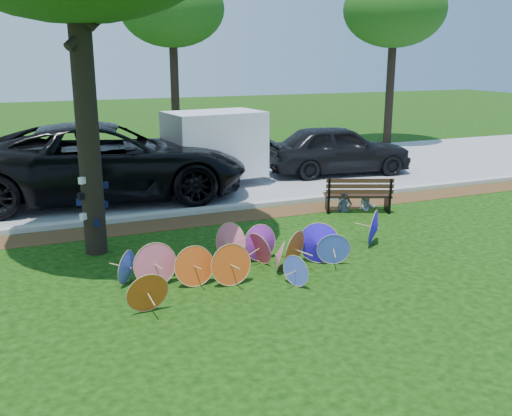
# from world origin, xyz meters

# --- Properties ---
(ground) EXTENTS (90.00, 90.00, 0.00)m
(ground) POSITION_xyz_m (0.00, 0.00, 0.00)
(ground) COLOR black
(ground) RESTS_ON ground
(mulch_strip) EXTENTS (90.00, 1.00, 0.01)m
(mulch_strip) POSITION_xyz_m (0.00, 4.50, 0.01)
(mulch_strip) COLOR #472D16
(mulch_strip) RESTS_ON ground
(curb) EXTENTS (90.00, 0.30, 0.12)m
(curb) POSITION_xyz_m (0.00, 5.20, 0.06)
(curb) COLOR #B7B5AD
(curb) RESTS_ON ground
(street) EXTENTS (90.00, 8.00, 0.01)m
(street) POSITION_xyz_m (0.00, 9.35, 0.01)
(street) COLOR gray
(street) RESTS_ON ground
(parasol_pile) EXTENTS (5.89, 2.25, 0.82)m
(parasol_pile) POSITION_xyz_m (0.02, 0.88, 0.37)
(parasol_pile) COLOR #E16078
(parasol_pile) RESTS_ON ground
(black_van) EXTENTS (8.08, 4.52, 2.14)m
(black_van) POSITION_xyz_m (-1.65, 7.60, 1.07)
(black_van) COLOR black
(black_van) RESTS_ON ground
(dark_pickup) EXTENTS (5.12, 2.61, 1.67)m
(dark_pickup) POSITION_xyz_m (6.07, 8.22, 0.83)
(dark_pickup) COLOR black
(dark_pickup) RESTS_ON ground
(cargo_trailer) EXTENTS (3.00, 2.10, 2.57)m
(cargo_trailer) POSITION_xyz_m (1.66, 8.10, 1.28)
(cargo_trailer) COLOR white
(cargo_trailer) RESTS_ON ground
(park_bench) EXTENTS (1.86, 1.28, 0.91)m
(park_bench) POSITION_xyz_m (4.08, 3.81, 0.45)
(park_bench) COLOR black
(park_bench) RESTS_ON ground
(person_left) EXTENTS (0.46, 0.34, 1.14)m
(person_left) POSITION_xyz_m (3.73, 3.86, 0.57)
(person_left) COLOR #3D4454
(person_left) RESTS_ON ground
(person_right) EXTENTS (0.55, 0.46, 1.02)m
(person_right) POSITION_xyz_m (4.43, 3.86, 0.51)
(person_right) COLOR silver
(person_right) RESTS_ON ground
(bg_trees) EXTENTS (24.04, 7.39, 7.40)m
(bg_trees) POSITION_xyz_m (2.01, 14.44, 5.77)
(bg_trees) COLOR black
(bg_trees) RESTS_ON ground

